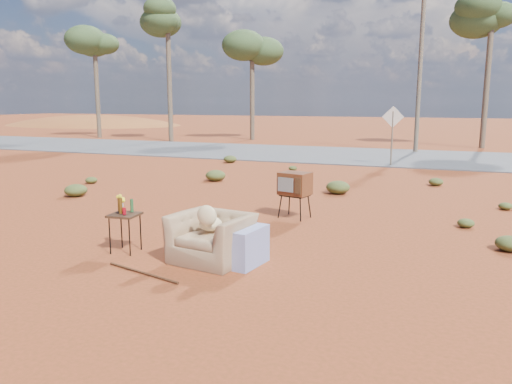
% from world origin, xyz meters
% --- Properties ---
extents(ground, '(140.00, 140.00, 0.00)m').
position_xyz_m(ground, '(0.00, 0.00, 0.00)').
color(ground, maroon).
rests_on(ground, ground).
extents(highway, '(140.00, 7.00, 0.04)m').
position_xyz_m(highway, '(0.00, 15.00, 0.02)').
color(highway, '#565659').
rests_on(highway, ground).
extents(dirt_mound, '(26.00, 18.00, 2.00)m').
position_xyz_m(dirt_mound, '(-30.00, 34.00, 0.00)').
color(dirt_mound, '#9B5725').
rests_on(dirt_mound, ground).
extents(armchair, '(1.39, 0.87, 0.96)m').
position_xyz_m(armchair, '(0.38, -0.39, 0.45)').
color(armchair, '#91704F').
rests_on(armchair, ground).
extents(tv_unit, '(0.68, 0.59, 0.94)m').
position_xyz_m(tv_unit, '(0.62, 2.74, 0.70)').
color(tv_unit, black).
rests_on(tv_unit, ground).
extents(side_table, '(0.47, 0.47, 0.88)m').
position_xyz_m(side_table, '(-1.22, -0.46, 0.64)').
color(side_table, '#3D2616').
rests_on(side_table, ground).
extents(rusty_bar, '(1.33, 0.38, 0.04)m').
position_xyz_m(rusty_bar, '(-0.35, -1.27, 0.02)').
color(rusty_bar, '#492813').
rests_on(rusty_bar, ground).
extents(road_sign, '(0.78, 0.06, 2.19)m').
position_xyz_m(road_sign, '(1.50, 12.00, 1.50)').
color(road_sign, brown).
rests_on(road_sign, ground).
extents(eucalyptus_far_left, '(3.20, 3.20, 7.10)m').
position_xyz_m(eucalyptus_far_left, '(-18.00, 20.00, 5.94)').
color(eucalyptus_far_left, brown).
rests_on(eucalyptus_far_left, ground).
extents(eucalyptus_left, '(3.20, 3.20, 8.10)m').
position_xyz_m(eucalyptus_left, '(-12.00, 19.00, 6.92)').
color(eucalyptus_left, brown).
rests_on(eucalyptus_left, ground).
extents(eucalyptus_near_left, '(3.20, 3.20, 6.60)m').
position_xyz_m(eucalyptus_near_left, '(-8.00, 22.00, 5.45)').
color(eucalyptus_near_left, brown).
rests_on(eucalyptus_near_left, ground).
extents(eucalyptus_center, '(3.20, 3.20, 7.60)m').
position_xyz_m(eucalyptus_center, '(5.00, 21.00, 6.43)').
color(eucalyptus_center, brown).
rests_on(eucalyptus_center, ground).
extents(utility_pole_center, '(1.40, 0.20, 8.00)m').
position_xyz_m(utility_pole_center, '(2.00, 17.50, 4.15)').
color(utility_pole_center, brown).
rests_on(utility_pole_center, ground).
extents(scrub_patch, '(17.49, 8.07, 0.33)m').
position_xyz_m(scrub_patch, '(-0.82, 4.41, 0.14)').
color(scrub_patch, '#4B5023').
rests_on(scrub_patch, ground).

